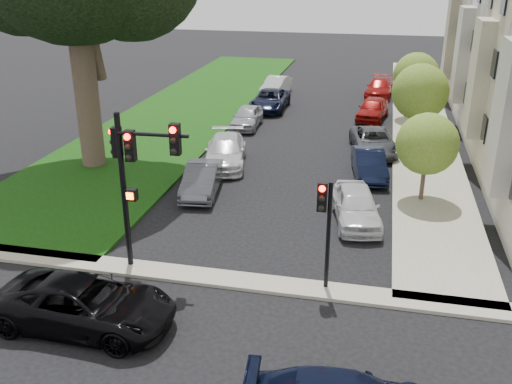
% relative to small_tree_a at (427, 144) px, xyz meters
% --- Properties ---
extents(ground, '(140.00, 140.00, 0.00)m').
position_rel_small_tree_a_xyz_m(ground, '(-6.20, -10.28, -2.62)').
color(ground, black).
rests_on(ground, ground).
extents(grass_strip, '(8.00, 44.00, 0.12)m').
position_rel_small_tree_a_xyz_m(grass_strip, '(-15.20, 13.72, -2.56)').
color(grass_strip, black).
rests_on(grass_strip, ground).
extents(sidewalk_right, '(3.50, 44.00, 0.12)m').
position_rel_small_tree_a_xyz_m(sidewalk_right, '(0.55, 13.72, -2.56)').
color(sidewalk_right, gray).
rests_on(sidewalk_right, ground).
extents(sidewalk_cross, '(60.00, 1.00, 0.12)m').
position_rel_small_tree_a_xyz_m(sidewalk_cross, '(-6.20, -8.28, -2.56)').
color(sidewalk_cross, gray).
rests_on(sidewalk_cross, ground).
extents(small_tree_a, '(2.63, 2.63, 3.94)m').
position_rel_small_tree_a_xyz_m(small_tree_a, '(0.00, 0.00, 0.00)').
color(small_tree_a, '#3C2F21').
rests_on(small_tree_a, ground).
extents(small_tree_b, '(3.09, 3.09, 4.63)m').
position_rel_small_tree_a_xyz_m(small_tree_b, '(-0.00, 8.15, 0.46)').
color(small_tree_b, '#3C2F21').
rests_on(small_tree_b, ground).
extents(small_tree_c, '(2.91, 2.91, 4.36)m').
position_rel_small_tree_a_xyz_m(small_tree_c, '(0.00, 14.03, 0.28)').
color(small_tree_c, '#3C2F21').
rests_on(small_tree_c, ground).
extents(traffic_signal_main, '(2.65, 0.69, 5.44)m').
position_rel_small_tree_a_xyz_m(traffic_signal_main, '(-9.57, -8.05, 1.13)').
color(traffic_signal_main, black).
rests_on(traffic_signal_main, ground).
extents(traffic_signal_secondary, '(0.46, 0.37, 3.70)m').
position_rel_small_tree_a_xyz_m(traffic_signal_secondary, '(-3.41, -8.09, -0.04)').
color(traffic_signal_secondary, black).
rests_on(traffic_signal_secondary, ground).
extents(car_cross_near, '(5.27, 2.52, 1.45)m').
position_rel_small_tree_a_xyz_m(car_cross_near, '(-9.80, -11.54, -1.90)').
color(car_cross_near, black).
rests_on(car_cross_near, ground).
extents(car_parked_0, '(2.47, 4.47, 1.44)m').
position_rel_small_tree_a_xyz_m(car_parked_0, '(-2.66, -2.75, -1.90)').
color(car_parked_0, silver).
rests_on(car_parked_0, ground).
extents(car_parked_1, '(2.02, 4.23, 1.34)m').
position_rel_small_tree_a_xyz_m(car_parked_1, '(-2.35, 2.55, -1.95)').
color(car_parked_1, black).
rests_on(car_parked_1, ground).
extents(car_parked_2, '(3.03, 4.98, 1.29)m').
position_rel_small_tree_a_xyz_m(car_parked_2, '(-2.27, 6.45, -1.98)').
color(car_parked_2, '#3F4247').
rests_on(car_parked_2, ground).
extents(car_parked_3, '(2.27, 4.37, 1.42)m').
position_rel_small_tree_a_xyz_m(car_parked_3, '(-2.56, 13.54, -1.91)').
color(car_parked_3, maroon).
rests_on(car_parked_3, ground).
extents(car_parked_4, '(2.25, 4.73, 1.33)m').
position_rel_small_tree_a_xyz_m(car_parked_4, '(-2.27, 20.46, -1.95)').
color(car_parked_4, maroon).
rests_on(car_parked_4, ground).
extents(car_parked_5, '(1.99, 4.26, 1.35)m').
position_rel_small_tree_a_xyz_m(car_parked_5, '(-9.61, -1.19, -1.95)').
color(car_parked_5, '#3F4247').
rests_on(car_parked_5, ground).
extents(car_parked_6, '(2.94, 5.22, 1.43)m').
position_rel_small_tree_a_xyz_m(car_parked_6, '(-9.61, 2.75, -1.91)').
color(car_parked_6, silver).
rests_on(car_parked_6, ground).
extents(car_parked_7, '(1.70, 3.99, 1.34)m').
position_rel_small_tree_a_xyz_m(car_parked_7, '(-10.17, 9.83, -1.95)').
color(car_parked_7, '#999BA0').
rests_on(car_parked_7, ground).
extents(car_parked_8, '(2.31, 4.95, 1.37)m').
position_rel_small_tree_a_xyz_m(car_parked_8, '(-9.65, 14.57, -1.94)').
color(car_parked_8, black).
rests_on(car_parked_8, ground).
extents(car_parked_9, '(1.90, 4.28, 1.37)m').
position_rel_small_tree_a_xyz_m(car_parked_9, '(-10.13, 19.34, -1.94)').
color(car_parked_9, silver).
rests_on(car_parked_9, ground).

